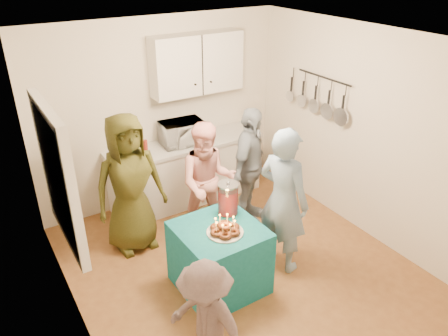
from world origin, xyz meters
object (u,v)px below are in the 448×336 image
woman_back_left (129,184)px  woman_back_right (250,167)px  child_near_left (206,324)px  woman_back_center (208,182)px  punch_jar (228,199)px  man_birthday (283,201)px  microwave (182,133)px  counter (187,173)px  party_table (219,258)px

woman_back_left → woman_back_right: (1.54, -0.27, -0.07)m
woman_back_right → child_near_left: 2.52m
woman_back_left → woman_back_right: size_ratio=1.09×
woman_back_center → woman_back_left: bearing=-174.1°
punch_jar → woman_back_left: woman_back_left is taller
man_birthday → woman_back_center: 1.03m
woman_back_left → woman_back_center: (0.90, -0.30, -0.10)m
woman_back_right → child_near_left: (-1.71, -1.85, -0.20)m
punch_jar → man_birthday: size_ratio=0.20×
microwave → counter: bearing=4.1°
microwave → man_birthday: (0.28, -1.89, -0.21)m
party_table → child_near_left: (-0.68, -0.92, 0.23)m
punch_jar → child_near_left: bearing=-129.3°
counter → party_table: (-0.57, -1.85, -0.05)m
microwave → party_table: 2.04m
child_near_left → woman_back_left: bearing=158.0°
party_table → woman_back_left: bearing=113.2°
woman_back_left → woman_back_right: 1.56m
counter → child_near_left: (-1.25, -2.76, 0.18)m
counter → woman_back_right: woman_back_right is taller
microwave → punch_jar: microwave is taller
man_birthday → woman_back_left: size_ratio=0.99×
party_table → punch_jar: 0.64m
man_birthday → microwave: bearing=-8.0°
party_table → woman_back_left: size_ratio=0.49×
woman_back_right → woman_back_left: bearing=134.2°
microwave → woman_back_right: bearing=-57.0°
woman_back_right → child_near_left: size_ratio=1.32×
woman_back_left → child_near_left: bearing=-96.5°
woman_back_left → woman_back_center: woman_back_left is taller
man_birthday → child_near_left: size_ratio=1.42×
party_table → microwave: bearing=74.2°
woman_back_center → party_table: bearing=-88.9°
microwave → punch_jar: bearing=-95.6°
microwave → woman_back_left: woman_back_left is taller
man_birthday → woman_back_center: size_ratio=1.11×
party_table → woman_back_left: (-0.51, 1.19, 0.49)m
microwave → man_birthday: bearing=-77.5°
microwave → woman_back_left: size_ratio=0.33×
man_birthday → woman_back_right: bearing=-29.5°
punch_jar → woman_back_center: (0.15, 0.68, -0.16)m
man_birthday → woman_back_center: (-0.41, 0.94, -0.09)m
man_birthday → child_near_left: man_birthday is taller
party_table → punch_jar: punch_jar is taller
counter → microwave: (-0.05, 0.00, 0.64)m
woman_back_center → child_near_left: (-1.07, -1.81, -0.17)m
woman_back_right → man_birthday: bearing=-139.1°
party_table → child_near_left: size_ratio=0.70×
counter → child_near_left: bearing=-114.3°
microwave → party_table: microwave is taller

